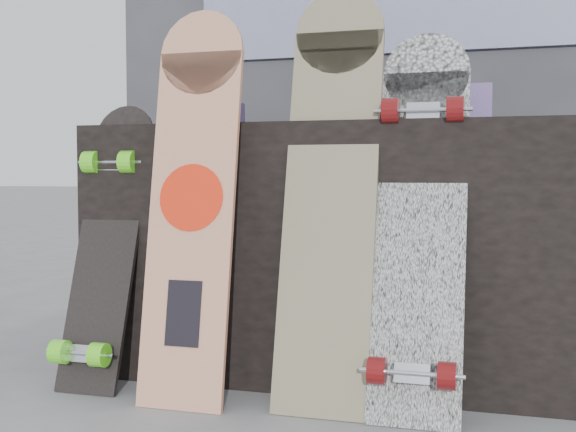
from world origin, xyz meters
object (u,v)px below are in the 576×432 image
(vendor_table, at_px, (346,250))
(skateboard_dark, at_px, (106,239))
(longboard_celtic, at_px, (331,179))
(longboard_geisha, at_px, (193,192))
(longboard_cascadia, at_px, (420,212))

(vendor_table, bearing_deg, skateboard_dark, -154.39)
(longboard_celtic, bearing_deg, longboard_geisha, -166.54)
(longboard_cascadia, height_order, skateboard_dark, longboard_cascadia)
(longboard_geisha, distance_m, skateboard_dark, 0.37)
(skateboard_dark, bearing_deg, vendor_table, 25.61)
(longboard_celtic, relative_size, skateboard_dark, 1.37)
(longboard_geisha, bearing_deg, vendor_table, 48.56)
(longboard_geisha, xyz_separation_m, skateboard_dark, (-0.33, 0.08, -0.15))
(vendor_table, bearing_deg, longboard_cascadia, -50.16)
(longboard_celtic, height_order, skateboard_dark, longboard_celtic)
(longboard_celtic, bearing_deg, skateboard_dark, -178.93)
(longboard_geisha, xyz_separation_m, longboard_cascadia, (0.63, 0.08, -0.05))
(skateboard_dark, bearing_deg, longboard_cascadia, 0.06)
(longboard_cascadia, relative_size, skateboard_dark, 1.21)
(vendor_table, height_order, longboard_cascadia, longboard_cascadia)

